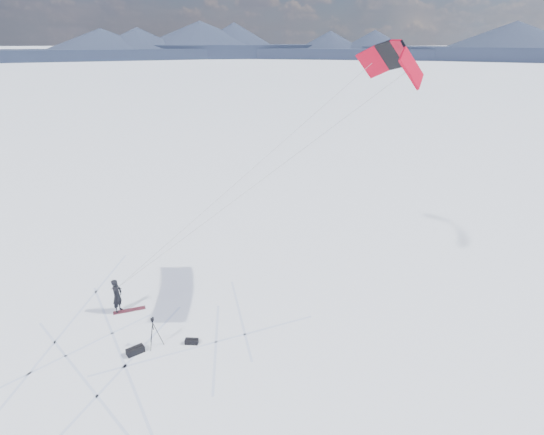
{
  "coord_description": "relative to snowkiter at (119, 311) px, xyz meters",
  "views": [
    {
      "loc": [
        6.32,
        -18.69,
        13.32
      ],
      "look_at": [
        7.56,
        2.48,
        4.93
      ],
      "focal_mm": 30.0,
      "sensor_mm": 36.0,
      "label": 1
    }
  ],
  "objects": [
    {
      "name": "snow_tracks",
      "position": [
        0.07,
        -2.71,
        0.0
      ],
      "size": [
        17.62,
        14.39,
        0.01
      ],
      "color": "silver",
      "rests_on": "ground"
    },
    {
      "name": "snowboard",
      "position": [
        0.51,
        0.02,
        0.02
      ],
      "size": [
        1.64,
        0.77,
        0.04
      ],
      "primitive_type": "cube",
      "rotation": [
        0.0,
        0.0,
        0.3
      ],
      "color": "maroon",
      "rests_on": "ground"
    },
    {
      "name": "gear_bag_a",
      "position": [
        1.61,
        -3.52,
        0.16
      ],
      "size": [
        0.86,
        0.75,
        0.35
      ],
      "rotation": [
        0.0,
        0.0,
        0.6
      ],
      "color": "black",
      "rests_on": "ground"
    },
    {
      "name": "gear_bag_b",
      "position": [
        4.08,
        -2.95,
        0.12
      ],
      "size": [
        0.64,
        0.37,
        0.28
      ],
      "rotation": [
        0.0,
        0.0,
        -0.13
      ],
      "color": "black",
      "rests_on": "ground"
    },
    {
      "name": "ground",
      "position": [
        0.48,
        -2.07,
        0.0
      ],
      "size": [
        1800.0,
        1800.0,
        0.0
      ],
      "primitive_type": "plane",
      "color": "white"
    },
    {
      "name": "snowkiter",
      "position": [
        0.0,
        0.0,
        0.0
      ],
      "size": [
        0.6,
        0.77,
        1.86
      ],
      "primitive_type": "imported",
      "rotation": [
        0.0,
        0.0,
        1.31
      ],
      "color": "black",
      "rests_on": "ground"
    },
    {
      "name": "horizon_hills",
      "position": [
        0.48,
        -2.07,
        4.43
      ],
      "size": [
        704.47,
        706.88,
        10.15
      ],
      "color": "black",
      "rests_on": "ground"
    },
    {
      "name": "tripod",
      "position": [
        2.39,
        -3.02,
        0.97
      ],
      "size": [
        0.69,
        0.73,
        1.51
      ],
      "rotation": [
        0.0,
        0.0,
        0.17
      ],
      "color": "black",
      "rests_on": "ground"
    },
    {
      "name": "power_kite",
      "position": [
        13.69,
        0.8,
        12.35
      ],
      "size": [
        14.91,
        6.06,
        11.94
      ],
      "color": "#B00318",
      "rests_on": "ground"
    }
  ]
}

